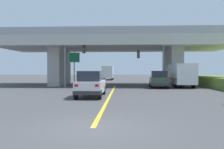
{
  "coord_description": "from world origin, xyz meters",
  "views": [
    {
      "loc": [
        1.09,
        -8.27,
        2.07
      ],
      "look_at": [
        -0.05,
        15.2,
        1.66
      ],
      "focal_mm": 37.39,
      "sensor_mm": 36.0,
      "label": 1
    }
  ],
  "objects_px": {
    "suv_lead": "(91,84)",
    "box_truck": "(180,75)",
    "traffic_signal_farside": "(72,57)",
    "highway_sign": "(74,61)",
    "traffic_signal_nearside": "(154,60)",
    "semi_truck_distant": "(108,73)",
    "suv_crossing": "(159,79)"
  },
  "relations": [
    {
      "from": "suv_lead",
      "to": "box_truck",
      "type": "relative_size",
      "value": 0.65
    },
    {
      "from": "traffic_signal_farside",
      "to": "highway_sign",
      "type": "relative_size",
      "value": 1.28
    },
    {
      "from": "traffic_signal_nearside",
      "to": "semi_truck_distant",
      "type": "height_order",
      "value": "traffic_signal_nearside"
    },
    {
      "from": "traffic_signal_farside",
      "to": "semi_truck_distant",
      "type": "bearing_deg",
      "value": 83.15
    },
    {
      "from": "traffic_signal_nearside",
      "to": "traffic_signal_farside",
      "type": "distance_m",
      "value": 9.9
    },
    {
      "from": "suv_lead",
      "to": "highway_sign",
      "type": "distance_m",
      "value": 12.7
    },
    {
      "from": "box_truck",
      "to": "semi_truck_distant",
      "type": "distance_m",
      "value": 24.02
    },
    {
      "from": "traffic_signal_nearside",
      "to": "traffic_signal_farside",
      "type": "height_order",
      "value": "traffic_signal_farside"
    },
    {
      "from": "suv_lead",
      "to": "suv_crossing",
      "type": "height_order",
      "value": "same"
    },
    {
      "from": "semi_truck_distant",
      "to": "suv_lead",
      "type": "bearing_deg",
      "value": -88.52
    },
    {
      "from": "suv_lead",
      "to": "traffic_signal_farside",
      "type": "height_order",
      "value": "traffic_signal_farside"
    },
    {
      "from": "suv_lead",
      "to": "semi_truck_distant",
      "type": "height_order",
      "value": "semi_truck_distant"
    },
    {
      "from": "suv_lead",
      "to": "suv_crossing",
      "type": "bearing_deg",
      "value": 55.42
    },
    {
      "from": "box_truck",
      "to": "highway_sign",
      "type": "distance_m",
      "value": 13.63
    },
    {
      "from": "traffic_signal_nearside",
      "to": "traffic_signal_farside",
      "type": "xyz_separation_m",
      "value": [
        -9.87,
        -0.7,
        0.36
      ]
    },
    {
      "from": "highway_sign",
      "to": "semi_truck_distant",
      "type": "bearing_deg",
      "value": 81.9
    },
    {
      "from": "suv_lead",
      "to": "semi_truck_distant",
      "type": "relative_size",
      "value": 0.71
    },
    {
      "from": "semi_truck_distant",
      "to": "traffic_signal_farside",
      "type": "bearing_deg",
      "value": -96.85
    },
    {
      "from": "suv_crossing",
      "to": "semi_truck_distant",
      "type": "relative_size",
      "value": 0.66
    },
    {
      "from": "traffic_signal_farside",
      "to": "semi_truck_distant",
      "type": "xyz_separation_m",
      "value": [
        2.82,
        23.45,
        -2.06
      ]
    },
    {
      "from": "box_truck",
      "to": "semi_truck_distant",
      "type": "bearing_deg",
      "value": 115.93
    },
    {
      "from": "traffic_signal_nearside",
      "to": "traffic_signal_farside",
      "type": "bearing_deg",
      "value": -175.95
    },
    {
      "from": "suv_lead",
      "to": "traffic_signal_nearside",
      "type": "relative_size",
      "value": 0.93
    },
    {
      "from": "suv_lead",
      "to": "highway_sign",
      "type": "xyz_separation_m",
      "value": [
        -3.86,
        11.88,
        2.29
      ]
    },
    {
      "from": "highway_sign",
      "to": "semi_truck_distant",
      "type": "relative_size",
      "value": 0.69
    },
    {
      "from": "highway_sign",
      "to": "traffic_signal_farside",
      "type": "bearing_deg",
      "value": -85.45
    },
    {
      "from": "suv_crossing",
      "to": "traffic_signal_nearside",
      "type": "bearing_deg",
      "value": 140.01
    },
    {
      "from": "box_truck",
      "to": "highway_sign",
      "type": "bearing_deg",
      "value": 177.86
    },
    {
      "from": "traffic_signal_farside",
      "to": "suv_crossing",
      "type": "bearing_deg",
      "value": 1.17
    },
    {
      "from": "suv_crossing",
      "to": "highway_sign",
      "type": "relative_size",
      "value": 0.97
    },
    {
      "from": "semi_truck_distant",
      "to": "traffic_signal_nearside",
      "type": "bearing_deg",
      "value": -72.77
    },
    {
      "from": "suv_crossing",
      "to": "traffic_signal_nearside",
      "type": "height_order",
      "value": "traffic_signal_nearside"
    }
  ]
}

